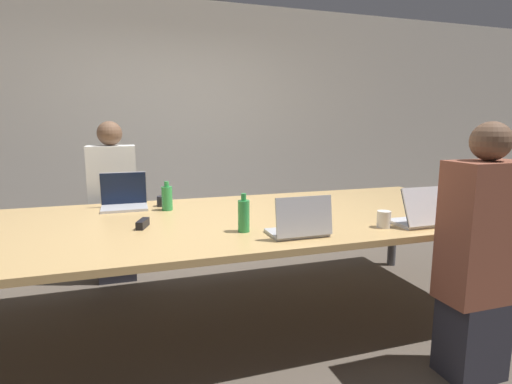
# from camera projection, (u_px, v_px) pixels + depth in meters

# --- Properties ---
(ground_plane) EXTENTS (24.00, 24.00, 0.00)m
(ground_plane) POSITION_uv_depth(u_px,v_px,m) (204.00, 323.00, 2.82)
(ground_plane) COLOR brown
(curtain_wall) EXTENTS (12.00, 0.06, 2.80)m
(curtain_wall) POSITION_uv_depth(u_px,v_px,m) (166.00, 123.00, 4.72)
(curtain_wall) COLOR beige
(curtain_wall) RESTS_ON ground_plane
(conference_table) EXTENTS (4.36, 1.57, 0.75)m
(conference_table) POSITION_uv_depth(u_px,v_px,m) (202.00, 226.00, 2.70)
(conference_table) COLOR tan
(conference_table) RESTS_ON ground_plane
(laptop_near_midright) EXTENTS (0.34, 0.24, 0.24)m
(laptop_near_midright) POSITION_uv_depth(u_px,v_px,m) (300.00, 224.00, 2.28)
(laptop_near_midright) COLOR #B7B7BC
(laptop_near_midright) RESTS_ON conference_table
(bottle_near_midright) EXTENTS (0.07, 0.07, 0.23)m
(bottle_near_midright) POSITION_uv_depth(u_px,v_px,m) (244.00, 215.00, 2.37)
(bottle_near_midright) COLOR green
(bottle_near_midright) RESTS_ON conference_table
(laptop_near_right) EXTENTS (0.34, 0.25, 0.25)m
(laptop_near_right) POSITION_uv_depth(u_px,v_px,m) (423.00, 214.00, 2.53)
(laptop_near_right) COLOR silver
(laptop_near_right) RESTS_ON conference_table
(person_near_right) EXTENTS (0.40, 0.24, 1.41)m
(person_near_right) POSITION_uv_depth(u_px,v_px,m) (479.00, 259.00, 2.14)
(person_near_right) COLOR #2D2D38
(person_near_right) RESTS_ON ground_plane
(cup_near_right) EXTENTS (0.08, 0.08, 0.10)m
(cup_near_right) POSITION_uv_depth(u_px,v_px,m) (384.00, 219.00, 2.48)
(cup_near_right) COLOR white
(cup_near_right) RESTS_ON conference_table
(laptop_far_midleft) EXTENTS (0.34, 0.26, 0.27)m
(laptop_far_midleft) POSITION_uv_depth(u_px,v_px,m) (124.00, 198.00, 3.05)
(laptop_far_midleft) COLOR #B7B7BC
(laptop_far_midleft) RESTS_ON conference_table
(person_far_midleft) EXTENTS (0.40, 0.24, 1.41)m
(person_far_midleft) POSITION_uv_depth(u_px,v_px,m) (114.00, 205.00, 3.52)
(person_far_midleft) COLOR #2D2D38
(person_far_midleft) RESTS_ON ground_plane
(cup_far_midleft) EXTENTS (0.08, 0.08, 0.08)m
(cup_far_midleft) POSITION_uv_depth(u_px,v_px,m) (162.00, 201.00, 3.12)
(cup_far_midleft) COLOR #232328
(cup_far_midleft) RESTS_ON conference_table
(bottle_far_midleft) EXTENTS (0.08, 0.08, 0.22)m
(bottle_far_midleft) POSITION_uv_depth(u_px,v_px,m) (167.00, 198.00, 2.96)
(bottle_far_midleft) COLOR green
(bottle_far_midleft) RESTS_ON conference_table
(stapler) EXTENTS (0.09, 0.16, 0.05)m
(stapler) POSITION_uv_depth(u_px,v_px,m) (143.00, 224.00, 2.48)
(stapler) COLOR black
(stapler) RESTS_ON conference_table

